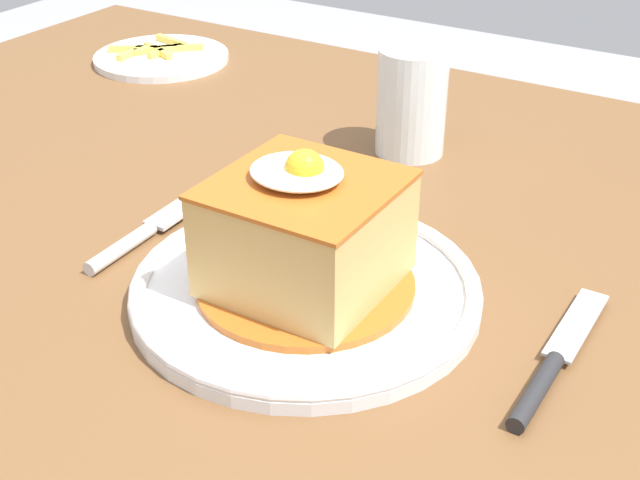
# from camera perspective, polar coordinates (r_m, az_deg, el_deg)

# --- Properties ---
(dining_table) EXTENTS (1.23, 0.91, 0.75)m
(dining_table) POSITION_cam_1_polar(r_m,az_deg,el_deg) (0.78, -2.28, -6.67)
(dining_table) COLOR brown
(dining_table) RESTS_ON ground_plane
(main_plate) EXTENTS (0.26, 0.26, 0.02)m
(main_plate) POSITION_cam_1_polar(r_m,az_deg,el_deg) (0.63, -0.95, -3.21)
(main_plate) COLOR white
(main_plate) RESTS_ON dining_table
(sandwich_meal) EXTENTS (0.16, 0.16, 0.11)m
(sandwich_meal) POSITION_cam_1_polar(r_m,az_deg,el_deg) (0.61, -1.00, 0.28)
(sandwich_meal) COLOR #B75B1E
(sandwich_meal) RESTS_ON main_plate
(fork) EXTENTS (0.02, 0.14, 0.01)m
(fork) POSITION_cam_1_polar(r_m,az_deg,el_deg) (0.72, -11.93, 0.23)
(fork) COLOR silver
(fork) RESTS_ON dining_table
(knife) EXTENTS (0.02, 0.17, 0.01)m
(knife) POSITION_cam_1_polar(r_m,az_deg,el_deg) (0.58, 14.89, -8.34)
(knife) COLOR #262628
(knife) RESTS_ON dining_table
(drinking_glass) EXTENTS (0.07, 0.07, 0.10)m
(drinking_glass) POSITION_cam_1_polar(r_m,az_deg,el_deg) (0.85, 6.05, 8.62)
(drinking_glass) COLOR #3F2314
(drinking_glass) RESTS_ON dining_table
(side_plate_fries) EXTENTS (0.17, 0.17, 0.02)m
(side_plate_fries) POSITION_cam_1_polar(r_m,az_deg,el_deg) (1.14, -10.46, 11.82)
(side_plate_fries) COLOR white
(side_plate_fries) RESTS_ON dining_table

